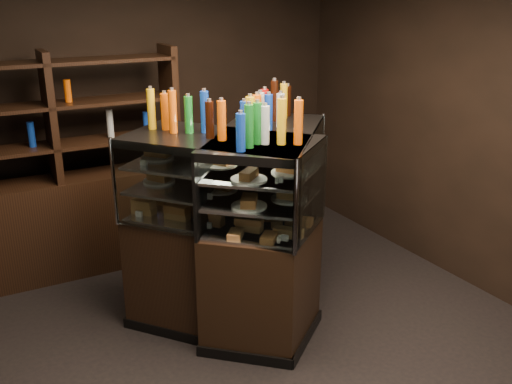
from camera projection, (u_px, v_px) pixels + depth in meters
ground at (220, 375)px, 3.86m from camera, size 5.00×5.00×0.00m
room_shell at (213, 88)px, 3.21m from camera, size 5.02×5.02×3.01m
display_case at (244, 261)px, 4.37m from camera, size 1.79×1.51×1.51m
food_display at (244, 184)px, 4.16m from camera, size 1.33×1.08×0.46m
bottles_top at (243, 114)px, 3.99m from camera, size 1.16×0.94×0.30m
potted_conifer at (251, 223)px, 5.37m from camera, size 0.32×0.32×0.68m
back_shelving at (62, 210)px, 5.08m from camera, size 2.19×0.46×2.00m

